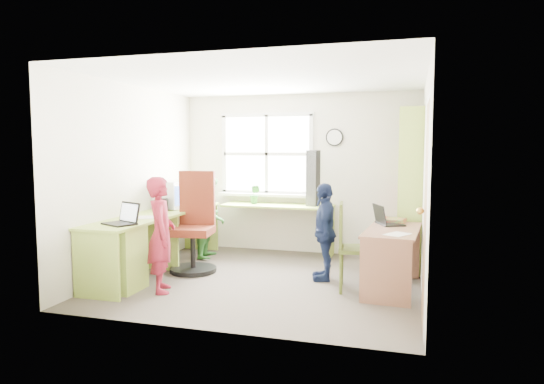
% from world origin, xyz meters
% --- Properties ---
extents(room, '(3.64, 3.44, 2.44)m').
position_xyz_m(room, '(0.01, 0.10, 1.22)').
color(room, '#473F38').
rests_on(room, ground).
extents(l_desk, '(2.38, 2.95, 0.75)m').
position_xyz_m(l_desk, '(-1.31, -0.28, 0.46)').
color(l_desk, '#AAC950').
rests_on(l_desk, ground).
extents(right_desk, '(0.64, 1.24, 0.69)m').
position_xyz_m(right_desk, '(1.47, 0.01, 0.50)').
color(right_desk, brown).
rests_on(right_desk, ground).
extents(bookshelf, '(0.30, 1.02, 2.10)m').
position_xyz_m(bookshelf, '(1.65, 1.19, 1.00)').
color(bookshelf, '#AAC950').
rests_on(bookshelf, ground).
extents(swivel_chair, '(0.68, 0.68, 1.29)m').
position_xyz_m(swivel_chair, '(-1.03, 0.20, 0.55)').
color(swivel_chair, black).
rests_on(swivel_chair, ground).
extents(wooden_chair, '(0.47, 0.47, 0.99)m').
position_xyz_m(wooden_chair, '(1.03, -0.12, 0.54)').
color(wooden_chair, '#48561C').
rests_on(wooden_chair, ground).
extents(crt_monitor, '(0.46, 0.43, 0.39)m').
position_xyz_m(crt_monitor, '(-1.53, 0.52, 0.95)').
color(crt_monitor, silver).
rests_on(crt_monitor, l_desk).
extents(laptop_left, '(0.44, 0.41, 0.24)m').
position_xyz_m(laptop_left, '(-1.41, -0.83, 0.81)').
color(laptop_left, black).
rests_on(laptop_left, l_desk).
extents(laptop_right, '(0.40, 0.43, 0.24)m').
position_xyz_m(laptop_right, '(1.38, 0.30, 0.75)').
color(laptop_right, black).
rests_on(laptop_right, right_desk).
extents(speaker_a, '(0.10, 0.10, 0.17)m').
position_xyz_m(speaker_a, '(-1.51, 0.26, 0.84)').
color(speaker_a, black).
rests_on(speaker_a, l_desk).
extents(speaker_b, '(0.11, 0.11, 0.18)m').
position_xyz_m(speaker_b, '(-1.50, 0.84, 0.84)').
color(speaker_b, black).
rests_on(speaker_b, l_desk).
extents(cd_tower, '(0.20, 0.18, 0.81)m').
position_xyz_m(cd_tower, '(0.28, 1.43, 1.16)').
color(cd_tower, black).
rests_on(cd_tower, l_desk).
extents(game_box, '(0.32, 0.32, 0.05)m').
position_xyz_m(game_box, '(1.46, 0.47, 0.72)').
color(game_box, red).
rests_on(game_box, right_desk).
extents(paper_a, '(0.30, 0.34, 0.00)m').
position_xyz_m(paper_a, '(-1.45, -0.31, 0.75)').
color(paper_a, beige).
rests_on(paper_a, l_desk).
extents(paper_b, '(0.31, 0.34, 0.00)m').
position_xyz_m(paper_b, '(1.53, -0.32, 0.70)').
color(paper_b, beige).
rests_on(paper_b, right_desk).
extents(potted_plant, '(0.18, 0.16, 0.29)m').
position_xyz_m(potted_plant, '(-0.61, 1.43, 0.89)').
color(potted_plant, '#28652A').
rests_on(potted_plant, l_desk).
extents(person_red, '(0.48, 0.56, 1.28)m').
position_xyz_m(person_red, '(-0.99, -0.76, 0.64)').
color(person_red, maroon).
rests_on(person_red, ground).
extents(person_green, '(0.53, 0.63, 1.19)m').
position_xyz_m(person_green, '(-1.14, 0.97, 0.59)').
color(person_green, '#358033').
rests_on(person_green, ground).
extents(person_navy, '(0.43, 0.74, 1.18)m').
position_xyz_m(person_navy, '(0.67, 0.23, 0.59)').
color(person_navy, '#141E40').
rests_on(person_navy, ground).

